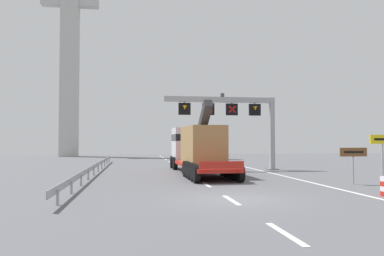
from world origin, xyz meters
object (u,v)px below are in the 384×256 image
Objects in this scene: overhead_lane_gantry at (234,112)px; tourist_info_sign_brown at (353,156)px; heavy_haul_truck_red at (196,147)px; exit_sign_yellow at (383,148)px; bridge_pylon_distant at (70,29)px.

tourist_info_sign_brown is at bearing -69.97° from overhead_lane_gantry.
heavy_haul_truck_red reaches higher than exit_sign_yellow.
overhead_lane_gantry reaches higher than exit_sign_yellow.
tourist_info_sign_brown is at bearing 96.98° from exit_sign_yellow.
heavy_haul_truck_red is 0.35× the size of bridge_pylon_distant.
bridge_pylon_distant reaches higher than exit_sign_yellow.
overhead_lane_gantry is 14.42m from exit_sign_yellow.
bridge_pylon_distant is (-23.29, 44.97, 18.46)m from exit_sign_yellow.
overhead_lane_gantry is 12.38m from tourist_info_sign_brown.
exit_sign_yellow is at bearing -83.02° from tourist_info_sign_brown.
tourist_info_sign_brown is 0.05× the size of bridge_pylon_distant.
bridge_pylon_distant is (-18.93, 31.53, 15.58)m from overhead_lane_gantry.
heavy_haul_truck_red is at bearing -65.24° from bridge_pylon_distant.
overhead_lane_gantry is at bearing 107.96° from exit_sign_yellow.
exit_sign_yellow is at bearing -55.79° from heavy_haul_truck_red.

